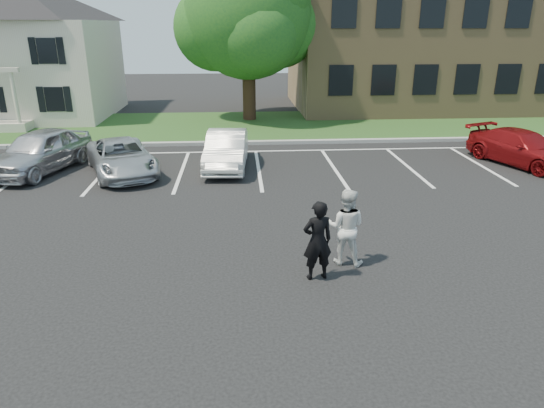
% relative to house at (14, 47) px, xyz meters
% --- Properties ---
extents(ground_plane, '(90.00, 90.00, 0.00)m').
position_rel_house_xyz_m(ground_plane, '(13.00, -19.97, -3.83)').
color(ground_plane, black).
rests_on(ground_plane, ground).
extents(curb, '(40.00, 0.30, 0.15)m').
position_rel_house_xyz_m(curb, '(13.00, -7.97, -3.75)').
color(curb, gray).
rests_on(curb, ground).
extents(grass_strip, '(44.00, 8.00, 0.08)m').
position_rel_house_xyz_m(grass_strip, '(13.00, -3.97, -3.79)').
color(grass_strip, '#2B4619').
rests_on(grass_strip, ground).
extents(stall_lines, '(34.00, 5.36, 0.01)m').
position_rel_house_xyz_m(stall_lines, '(14.40, -11.02, -3.82)').
color(stall_lines, silver).
rests_on(stall_lines, ground).
extents(house, '(10.30, 9.22, 7.60)m').
position_rel_house_xyz_m(house, '(0.00, 0.00, 0.00)').
color(house, beige).
rests_on(house, ground).
extents(office_building, '(22.40, 10.40, 8.30)m').
position_rel_house_xyz_m(office_building, '(27.00, 2.02, 0.33)').
color(office_building, '#9E7E52').
rests_on(office_building, ground).
extents(tree, '(7.80, 7.20, 8.80)m').
position_rel_house_xyz_m(tree, '(13.02, -2.21, 1.52)').
color(tree, black).
rests_on(tree, ground).
extents(man_black_suit, '(0.69, 0.52, 1.72)m').
position_rel_house_xyz_m(man_black_suit, '(13.85, -20.14, -2.97)').
color(man_black_suit, black).
rests_on(man_black_suit, ground).
extents(man_white_shirt, '(1.01, 0.90, 1.73)m').
position_rel_house_xyz_m(man_white_shirt, '(14.58, -19.49, -2.96)').
color(man_white_shirt, silver).
rests_on(man_white_shirt, ground).
extents(car_silver_west, '(3.04, 4.78, 1.52)m').
position_rel_house_xyz_m(car_silver_west, '(5.19, -11.65, -3.07)').
color(car_silver_west, silver).
rests_on(car_silver_west, ground).
extents(car_silver_minivan, '(3.44, 4.75, 1.20)m').
position_rel_house_xyz_m(car_silver_minivan, '(8.15, -12.16, -3.23)').
color(car_silver_minivan, '#B5B8BD').
rests_on(car_silver_minivan, ground).
extents(car_white_sedan, '(1.66, 4.13, 1.34)m').
position_rel_house_xyz_m(car_white_sedan, '(11.84, -11.61, -3.16)').
color(car_white_sedan, silver).
rests_on(car_white_sedan, ground).
extents(car_red_compact, '(3.26, 4.73, 1.27)m').
position_rel_house_xyz_m(car_red_compact, '(22.94, -12.00, -3.19)').
color(car_red_compact, maroon).
rests_on(car_red_compact, ground).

